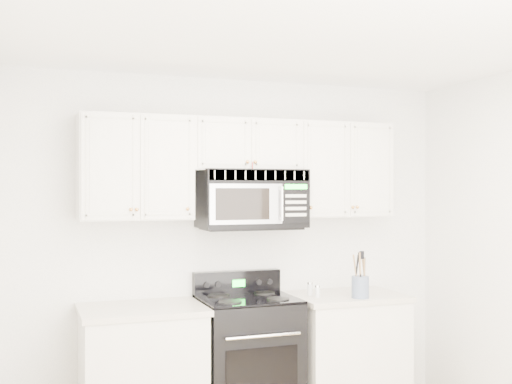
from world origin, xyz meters
name	(u,v)px	position (x,y,z in m)	size (l,w,h in m)	color
room	(340,272)	(0.00, 0.00, 1.30)	(3.51, 3.51, 2.61)	olive
base_cabinet_left	(142,377)	(-0.80, 1.44, 0.43)	(0.86, 0.65, 0.92)	silver
base_cabinet_right	(346,357)	(0.80, 1.44, 0.43)	(0.86, 0.65, 0.92)	silver
range	(248,358)	(-0.01, 1.46, 0.48)	(0.70, 0.64, 1.10)	black
upper_cabinets	(243,164)	(0.00, 1.58, 1.93)	(2.44, 0.37, 0.75)	silver
microwave	(251,198)	(0.05, 1.55, 1.67)	(0.80, 0.45, 0.44)	black
utensil_crock	(360,286)	(0.81, 1.23, 1.01)	(0.13, 0.13, 0.35)	#4A5C71
shaker_salt	(310,289)	(0.51, 1.47, 0.97)	(0.04, 0.04, 0.10)	silver
shaker_pepper	(317,291)	(0.52, 1.37, 0.97)	(0.04, 0.04, 0.09)	silver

